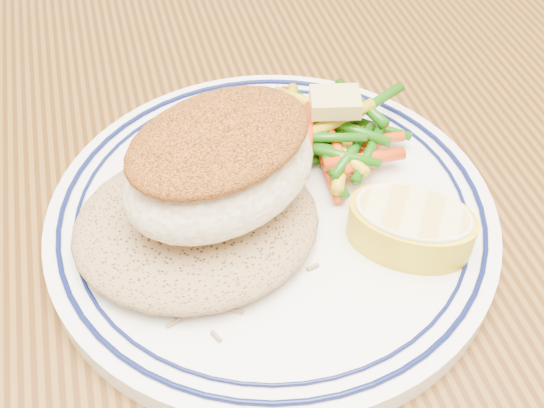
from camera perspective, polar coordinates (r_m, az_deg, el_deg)
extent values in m
cube|color=#45280D|center=(0.42, 1.72, -4.49)|extent=(1.50, 0.90, 0.04)
cylinder|color=white|center=(0.40, 0.00, -1.22)|extent=(0.26, 0.26, 0.01)
torus|color=#0A113F|center=(0.40, 0.00, -0.40)|extent=(0.25, 0.25, 0.00)
torus|color=#0A113F|center=(0.40, 0.00, -0.40)|extent=(0.23, 0.23, 0.00)
ellipsoid|color=olive|center=(0.38, -6.38, -1.32)|extent=(0.14, 0.12, 0.03)
ellipsoid|color=#F7EDCC|center=(0.36, -4.35, 2.65)|extent=(0.13, 0.12, 0.05)
ellipsoid|color=brown|center=(0.35, -4.45, 5.42)|extent=(0.12, 0.11, 0.02)
cylinder|color=#D63D0A|center=(0.43, 5.32, 5.01)|extent=(0.05, 0.03, 0.01)
cylinder|color=#17520A|center=(0.43, 4.84, 4.76)|extent=(0.01, 0.06, 0.01)
cylinder|color=gold|center=(0.43, 6.67, 4.41)|extent=(0.04, 0.04, 0.01)
cylinder|color=#17520A|center=(0.41, 2.09, 3.29)|extent=(0.05, 0.01, 0.01)
cylinder|color=#D63D0A|center=(0.41, 4.83, 2.74)|extent=(0.01, 0.05, 0.01)
cylinder|color=#17520A|center=(0.45, 4.50, 7.01)|extent=(0.02, 0.05, 0.01)
cylinder|color=#D63D0A|center=(0.44, 6.42, 5.84)|extent=(0.02, 0.05, 0.01)
cylinder|color=#D63D0A|center=(0.42, 7.49, 3.78)|extent=(0.04, 0.03, 0.01)
cylinder|color=gold|center=(0.43, 4.17, 5.57)|extent=(0.02, 0.05, 0.01)
cylinder|color=gold|center=(0.43, 4.02, 5.79)|extent=(0.05, 0.03, 0.01)
cylinder|color=#D63D0A|center=(0.43, 7.92, 5.33)|extent=(0.05, 0.02, 0.01)
cylinder|color=#17520A|center=(0.44, 3.64, 7.18)|extent=(0.02, 0.05, 0.01)
cylinder|color=#17520A|center=(0.44, 8.14, 6.59)|extent=(0.04, 0.04, 0.01)
cylinder|color=#D63D0A|center=(0.41, 7.72, 3.75)|extent=(0.05, 0.01, 0.01)
cylinder|color=gold|center=(0.41, 5.89, 3.75)|extent=(0.03, 0.06, 0.01)
cylinder|color=#17520A|center=(0.40, 4.91, 3.26)|extent=(0.01, 0.05, 0.01)
cylinder|color=gold|center=(0.42, 5.50, 4.64)|extent=(0.02, 0.06, 0.01)
cylinder|color=#17520A|center=(0.42, 1.52, 5.74)|extent=(0.04, 0.05, 0.01)
cylinder|color=#17520A|center=(0.41, 8.08, 4.22)|extent=(0.04, 0.04, 0.01)
cylinder|color=#D63D0A|center=(0.44, 0.67, 7.48)|extent=(0.03, 0.05, 0.01)
cylinder|color=#17520A|center=(0.41, 6.81, 4.49)|extent=(0.04, 0.05, 0.01)
cylinder|color=#17520A|center=(0.41, 5.14, 4.23)|extent=(0.05, 0.04, 0.01)
cylinder|color=gold|center=(0.44, 3.02, 8.48)|extent=(0.04, 0.04, 0.01)
cylinder|color=#D63D0A|center=(0.41, 5.37, 4.92)|extent=(0.01, 0.05, 0.01)
cylinder|color=gold|center=(0.43, 1.58, 7.61)|extent=(0.02, 0.05, 0.01)
cylinder|color=#17520A|center=(0.44, 7.45, 8.39)|extent=(0.02, 0.06, 0.01)
cylinder|color=#17520A|center=(0.44, 8.11, 8.08)|extent=(0.05, 0.03, 0.01)
cylinder|color=#D63D0A|center=(0.41, 2.93, 5.41)|extent=(0.03, 0.06, 0.01)
cylinder|color=#17520A|center=(0.42, 6.16, 6.43)|extent=(0.04, 0.05, 0.01)
cylinder|color=gold|center=(0.42, 5.74, 7.07)|extent=(0.05, 0.02, 0.01)
cylinder|color=#17520A|center=(0.41, 2.69, 6.04)|extent=(0.05, 0.03, 0.01)
cylinder|color=#17520A|center=(0.41, 4.23, 5.56)|extent=(0.05, 0.02, 0.01)
cube|color=#D8BF69|center=(0.42, 5.31, 8.50)|extent=(0.03, 0.03, 0.01)
torus|color=white|center=(0.37, 11.78, -0.67)|extent=(0.09, 0.09, 0.00)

